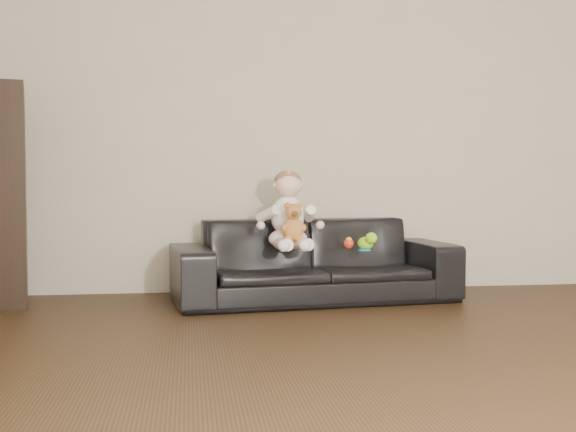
{
  "coord_description": "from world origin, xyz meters",
  "views": [
    {
      "loc": [
        -1.06,
        -2.54,
        0.81
      ],
      "look_at": [
        -0.41,
        2.16,
        0.58
      ],
      "focal_mm": 45.0,
      "sensor_mm": 36.0,
      "label": 1
    }
  ],
  "objects": [
    {
      "name": "floor",
      "position": [
        0.0,
        0.0,
        0.0
      ],
      "size": [
        5.5,
        5.5,
        0.0
      ],
      "primitive_type": "plane",
      "color": "#301F11",
      "rests_on": "ground"
    },
    {
      "name": "wall_back",
      "position": [
        0.0,
        2.75,
        1.3
      ],
      "size": [
        5.0,
        0.0,
        5.0
      ],
      "primitive_type": "plane",
      "rotation": [
        1.57,
        0.0,
        0.0
      ],
      "color": "#B9AF9C",
      "rests_on": "ground"
    },
    {
      "name": "sofa",
      "position": [
        -0.22,
        2.25,
        0.27
      ],
      "size": [
        1.96,
        0.95,
        0.55
      ],
      "primitive_type": "imported",
      "rotation": [
        0.0,
        0.0,
        0.12
      ],
      "color": "black",
      "rests_on": "floor"
    },
    {
      "name": "baby",
      "position": [
        -0.41,
        2.15,
        0.59
      ],
      "size": [
        0.39,
        0.47,
        0.52
      ],
      "rotation": [
        0.0,
        0.0,
        0.27
      ],
      "color": "#F8D2D6",
      "rests_on": "sofa"
    },
    {
      "name": "teddy_bear",
      "position": [
        -0.4,
        1.99,
        0.55
      ],
      "size": [
        0.17,
        0.17,
        0.25
      ],
      "rotation": [
        0.0,
        0.0,
        0.35
      ],
      "color": "#B17032",
      "rests_on": "sofa"
    },
    {
      "name": "toy_green",
      "position": [
        0.08,
        2.03,
        0.41
      ],
      "size": [
        0.14,
        0.15,
        0.09
      ],
      "primitive_type": "ellipsoid",
      "rotation": [
        0.0,
        0.0,
        0.3
      ],
      "color": "#8AD919",
      "rests_on": "sofa"
    },
    {
      "name": "toy_rattle",
      "position": [
        -0.01,
        2.13,
        0.4
      ],
      "size": [
        0.08,
        0.08,
        0.07
      ],
      "primitive_type": "sphere",
      "rotation": [
        0.0,
        0.0,
        0.2
      ],
      "color": "red",
      "rests_on": "sofa"
    },
    {
      "name": "toy_blue_disc",
      "position": [
        0.06,
        1.99,
        0.37
      ],
      "size": [
        0.11,
        0.11,
        0.01
      ],
      "primitive_type": "cylinder",
      "rotation": [
        0.0,
        0.0,
        -0.41
      ],
      "color": "blue",
      "rests_on": "sofa"
    }
  ]
}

